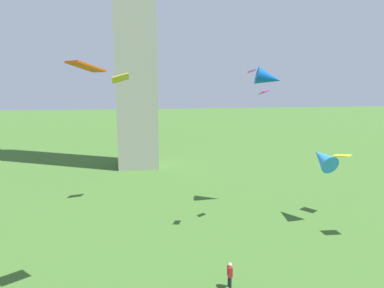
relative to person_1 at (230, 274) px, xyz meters
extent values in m
cylinder|color=#1E2333|center=(0.00, 0.18, -0.52)|extent=(0.14, 0.14, 0.77)
cylinder|color=#1E2333|center=(0.00, -0.18, -0.52)|extent=(0.14, 0.14, 0.77)
cube|color=red|center=(0.00, 0.00, 0.17)|extent=(0.25, 0.42, 0.61)
sphere|color=beige|center=(0.00, 0.00, 0.58)|extent=(0.22, 0.22, 0.22)
cone|color=#2F8BE5|center=(9.79, 9.20, 4.44)|extent=(1.98, 2.81, 2.20)
cube|color=yellow|center=(12.09, 10.32, 4.35)|extent=(1.62, 1.69, 0.26)
cube|color=gold|center=(-6.91, 15.57, 10.89)|extent=(1.54, 1.28, 1.04)
cube|color=#D126A4|center=(3.05, 7.50, 11.52)|extent=(0.82, 1.00, 0.28)
cube|color=#CA4105|center=(-7.53, 0.18, 11.73)|extent=(2.01, 1.97, 0.58)
cube|color=#E22DB4|center=(4.63, 9.21, 9.94)|extent=(1.01, 0.97, 0.47)
cone|color=#0A4DB7|center=(6.24, 13.24, 10.93)|extent=(2.71, 1.97, 2.01)
camera|label=1|loc=(-4.49, -19.22, 11.48)|focal=34.76mm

